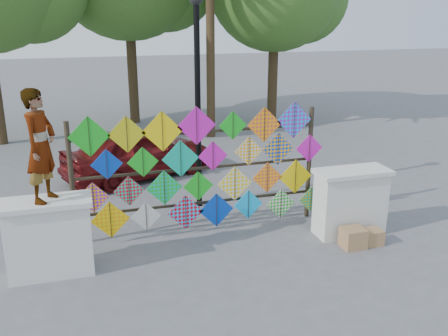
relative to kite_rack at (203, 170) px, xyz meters
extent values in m
plane|color=slate|center=(-0.07, -0.73, -1.24)|extent=(80.00, 80.00, 0.00)
cube|color=silver|center=(-2.77, -0.93, -0.64)|extent=(1.30, 0.55, 1.20)
cube|color=silver|center=(-2.77, -0.93, 0.00)|extent=(1.40, 0.65, 0.08)
cube|color=silver|center=(2.63, -0.93, -0.64)|extent=(1.30, 0.55, 1.20)
cube|color=silver|center=(2.63, -0.93, 0.00)|extent=(1.40, 0.65, 0.08)
cylinder|color=black|center=(-2.37, 0.07, -0.09)|extent=(0.09, 0.09, 2.30)
cylinder|color=black|center=(2.23, 0.07, -0.09)|extent=(0.09, 0.09, 2.30)
cube|color=black|center=(-0.07, 0.07, -0.69)|extent=(4.60, 0.04, 0.04)
cube|color=black|center=(-0.07, 0.07, 0.01)|extent=(4.60, 0.04, 0.04)
cube|color=black|center=(-0.07, 0.07, 0.71)|extent=(4.60, 0.04, 0.04)
cube|color=green|center=(-2.01, 0.01, 0.78)|extent=(0.72, 0.01, 0.72)
cube|color=black|center=(-2.01, 0.00, 0.78)|extent=(0.01, 0.01, 0.71)
cube|color=gold|center=(-1.37, 0.01, 0.77)|extent=(0.67, 0.01, 0.67)
cube|color=black|center=(-1.37, 0.00, 0.77)|extent=(0.01, 0.01, 0.66)
cube|color=yellow|center=(-0.74, 0.01, 0.79)|extent=(0.75, 0.01, 0.75)
cube|color=black|center=(-0.74, 0.00, 0.79)|extent=(0.01, 0.01, 0.73)
cube|color=#DD14B6|center=(-0.11, 0.01, 0.85)|extent=(0.73, 0.01, 0.73)
cube|color=black|center=(-0.11, 0.00, 0.85)|extent=(0.01, 0.01, 0.72)
cube|color=green|center=(0.59, 0.01, 0.81)|extent=(0.55, 0.01, 0.55)
cube|color=black|center=(0.59, 0.00, 0.81)|extent=(0.01, 0.01, 0.54)
cube|color=#E04830|center=(1.22, 0.01, 0.78)|extent=(0.69, 0.01, 0.69)
cube|color=black|center=(1.22, 0.00, 0.78)|extent=(0.01, 0.01, 0.68)
cube|color=#0AA8F3|center=(1.83, 0.01, 0.84)|extent=(0.72, 0.01, 0.72)
cube|color=black|center=(1.83, 0.00, 0.84)|extent=(0.01, 0.01, 0.71)
cube|color=#0738B7|center=(-1.75, -0.03, 0.27)|extent=(0.56, 0.01, 0.56)
cube|color=black|center=(-1.75, -0.04, 0.27)|extent=(0.01, 0.01, 0.55)
cube|color=green|center=(-1.12, -0.03, 0.25)|extent=(0.57, 0.01, 0.57)
cube|color=black|center=(-1.12, -0.04, 0.25)|extent=(0.01, 0.01, 0.56)
cube|color=#0AAD89|center=(-0.43, -0.03, 0.26)|extent=(0.70, 0.01, 0.70)
cube|color=black|center=(-0.43, -0.04, 0.26)|extent=(0.01, 0.01, 0.69)
cube|color=#DD14B6|center=(0.19, -0.03, 0.26)|extent=(0.57, 0.01, 0.57)
cube|color=black|center=(0.19, -0.04, 0.26)|extent=(0.01, 0.01, 0.56)
cube|color=silver|center=(0.90, -0.03, 0.30)|extent=(0.57, 0.01, 0.57)
cube|color=black|center=(0.90, -0.04, 0.30)|extent=(0.01, 0.01, 0.56)
cube|color=#FFA308|center=(1.49, -0.03, 0.29)|extent=(0.66, 0.01, 0.66)
cube|color=black|center=(1.49, -0.04, 0.29)|extent=(0.01, 0.01, 0.65)
cube|color=#DD14B6|center=(2.17, -0.03, 0.26)|extent=(0.57, 0.01, 0.57)
cube|color=black|center=(2.17, -0.04, 0.26)|extent=(0.01, 0.01, 0.56)
cube|color=purple|center=(-2.03, -0.07, -0.32)|extent=(0.57, 0.01, 0.57)
cube|color=black|center=(-2.03, -0.08, -0.32)|extent=(0.01, 0.01, 0.56)
cube|color=#0AAD89|center=(-1.40, -0.07, -0.25)|extent=(0.57, 0.01, 0.57)
cube|color=black|center=(-1.40, -0.08, -0.25)|extent=(0.01, 0.01, 0.56)
cube|color=green|center=(-0.76, -0.07, -0.26)|extent=(0.67, 0.01, 0.67)
cube|color=black|center=(-0.76, -0.08, -0.26)|extent=(0.01, 0.01, 0.66)
cube|color=green|center=(-0.11, -0.07, -0.29)|extent=(0.58, 0.01, 0.58)
cube|color=black|center=(-0.11, -0.08, -0.29)|extent=(0.01, 0.01, 0.57)
cube|color=yellow|center=(0.61, -0.07, -0.31)|extent=(0.69, 0.01, 0.69)
cube|color=black|center=(0.61, -0.08, -0.31)|extent=(0.01, 0.01, 0.68)
cube|color=#FFA308|center=(1.27, -0.07, -0.26)|extent=(0.62, 0.01, 0.62)
cube|color=black|center=(1.27, -0.08, -0.26)|extent=(0.01, 0.01, 0.61)
cube|color=yellow|center=(1.87, -0.07, -0.30)|extent=(0.71, 0.01, 0.71)
cube|color=black|center=(1.87, -0.08, -0.30)|extent=(0.01, 0.01, 0.69)
cube|color=#FFA308|center=(-1.77, -0.11, -0.76)|extent=(0.70, 0.01, 0.70)
cube|color=black|center=(-1.77, -0.12, -0.76)|extent=(0.01, 0.01, 0.69)
cube|color=silver|center=(-1.12, -0.11, -0.77)|extent=(0.55, 0.01, 0.55)
cube|color=black|center=(-1.12, -0.12, -0.77)|extent=(0.01, 0.01, 0.54)
cube|color=#0AA8F3|center=(-0.38, -0.11, -0.78)|extent=(0.69, 0.01, 0.69)
cube|color=black|center=(-0.38, -0.12, -0.78)|extent=(0.01, 0.01, 0.68)
cube|color=#0738B7|center=(0.23, -0.11, -0.80)|extent=(0.68, 0.01, 0.68)
cube|color=black|center=(0.23, -0.12, -0.80)|extent=(0.01, 0.01, 0.67)
cube|color=#0AA8F3|center=(0.88, -0.11, -0.76)|extent=(0.59, 0.01, 0.59)
cube|color=black|center=(0.88, -0.12, -0.76)|extent=(0.01, 0.01, 0.58)
cube|color=green|center=(1.56, -0.11, -0.83)|extent=(0.62, 0.01, 0.62)
cube|color=black|center=(1.56, -0.12, -0.83)|extent=(0.01, 0.01, 0.61)
cube|color=gold|center=(2.22, -0.11, -0.80)|extent=(0.54, 0.01, 0.54)
cube|color=black|center=(2.22, -0.12, -0.80)|extent=(0.01, 0.01, 0.53)
cylinder|color=#4C3920|center=(-0.07, 10.27, 0.82)|extent=(0.36, 0.36, 4.12)
cylinder|color=#4C3920|center=(4.93, 8.77, 0.55)|extent=(0.36, 0.36, 3.58)
cylinder|color=#4C3920|center=(2.13, 7.27, 1.51)|extent=(0.28, 0.28, 5.50)
imported|color=#99999E|center=(-2.75, -0.93, 0.91)|extent=(0.67, 0.76, 1.74)
imported|color=#601011|center=(-0.79, 3.63, -0.59)|extent=(4.10, 2.81, 1.30)
cylinder|color=black|center=(0.23, 1.27, 0.86)|extent=(0.12, 0.12, 4.20)
cube|color=#A27A4E|center=(2.40, -1.49, -1.06)|extent=(0.41, 0.36, 0.36)
cube|color=#A27A4E|center=(2.80, -1.48, -1.10)|extent=(0.34, 0.31, 0.29)
camera|label=1|loc=(-2.17, -8.66, 2.86)|focal=40.00mm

